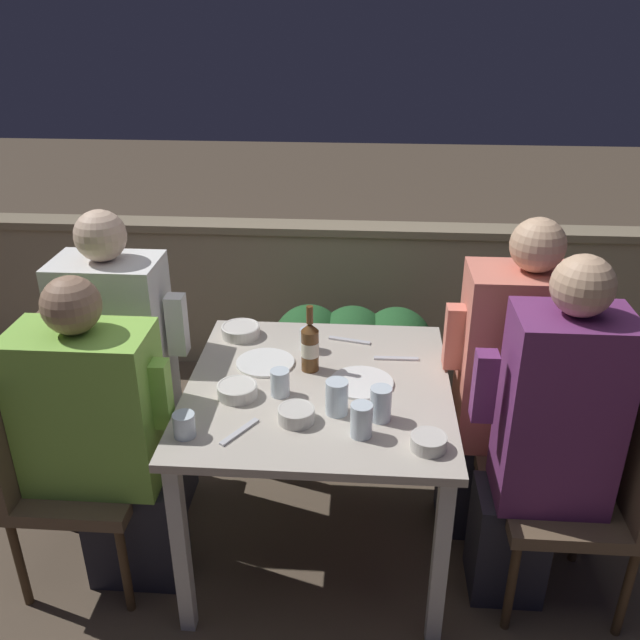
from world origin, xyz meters
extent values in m
plane|color=brown|center=(0.00, 0.00, 0.00)|extent=(16.00, 16.00, 0.00)
cube|color=gray|center=(0.00, 1.47, 0.40)|extent=(9.00, 0.14, 0.81)
cube|color=gray|center=(0.00, 1.47, 0.83)|extent=(9.00, 0.18, 0.04)
cube|color=#BCB2A3|center=(0.00, 0.00, 0.71)|extent=(0.94, 0.99, 0.03)
cube|color=silver|center=(-0.42, -0.44, 0.35)|extent=(0.05, 0.05, 0.70)
cube|color=silver|center=(0.42, -0.44, 0.35)|extent=(0.05, 0.05, 0.70)
cube|color=silver|center=(-0.42, 0.44, 0.35)|extent=(0.05, 0.05, 0.70)
cube|color=silver|center=(0.42, 0.44, 0.35)|extent=(0.05, 0.05, 0.70)
cube|color=brown|center=(0.10, 0.90, 0.14)|extent=(0.79, 0.36, 0.28)
ellipsoid|color=#235628|center=(-0.12, 0.90, 0.43)|extent=(0.36, 0.47, 0.34)
ellipsoid|color=#235628|center=(0.10, 0.90, 0.43)|extent=(0.36, 0.47, 0.34)
ellipsoid|color=#235628|center=(0.32, 0.90, 0.43)|extent=(0.36, 0.47, 0.34)
cube|color=brown|center=(-0.83, -0.20, 0.41)|extent=(0.44, 0.44, 0.05)
cube|color=brown|center=(-1.03, -0.20, 0.66)|extent=(0.06, 0.44, 0.45)
cylinder|color=#47321E|center=(-1.02, -0.39, 0.19)|extent=(0.03, 0.03, 0.38)
cylinder|color=#47321E|center=(-0.65, -0.39, 0.19)|extent=(0.03, 0.03, 0.38)
cylinder|color=#47321E|center=(-1.02, -0.01, 0.19)|extent=(0.03, 0.03, 0.38)
cylinder|color=#47321E|center=(-0.65, -0.01, 0.19)|extent=(0.03, 0.03, 0.38)
cube|color=#282833|center=(-0.66, -0.20, 0.22)|extent=(0.32, 0.23, 0.43)
cube|color=#8CCC4C|center=(-0.76, -0.20, 0.72)|extent=(0.46, 0.26, 0.58)
cube|color=#8CCC4C|center=(-0.51, -0.20, 0.79)|extent=(0.07, 0.07, 0.24)
sphere|color=#99755B|center=(-0.76, -0.20, 1.11)|extent=(0.19, 0.19, 0.19)
cube|color=brown|center=(-0.88, 0.21, 0.41)|extent=(0.44, 0.44, 0.05)
cube|color=brown|center=(-1.07, 0.21, 0.66)|extent=(0.06, 0.44, 0.45)
cylinder|color=#47321E|center=(-1.07, 0.02, 0.19)|extent=(0.03, 0.03, 0.38)
cylinder|color=#47321E|center=(-0.69, 0.02, 0.19)|extent=(0.03, 0.03, 0.38)
cylinder|color=#47321E|center=(-1.07, 0.39, 0.19)|extent=(0.03, 0.03, 0.38)
cylinder|color=#47321E|center=(-0.69, 0.39, 0.19)|extent=(0.03, 0.03, 0.38)
cube|color=#282833|center=(-0.71, 0.21, 0.22)|extent=(0.28, 0.23, 0.43)
cube|color=white|center=(-0.81, 0.21, 0.77)|extent=(0.40, 0.26, 0.67)
cube|color=white|center=(-0.56, 0.21, 0.85)|extent=(0.07, 0.07, 0.24)
sphere|color=beige|center=(-0.81, 0.21, 1.20)|extent=(0.19, 0.19, 0.19)
cube|color=brown|center=(0.86, -0.18, 0.41)|extent=(0.44, 0.44, 0.05)
cube|color=brown|center=(1.06, -0.18, 0.66)|extent=(0.06, 0.44, 0.45)
cylinder|color=#47321E|center=(0.68, -0.37, 0.19)|extent=(0.03, 0.03, 0.38)
cylinder|color=#47321E|center=(1.05, -0.37, 0.19)|extent=(0.03, 0.03, 0.38)
cylinder|color=#47321E|center=(0.68, 0.01, 0.19)|extent=(0.03, 0.03, 0.38)
cylinder|color=#47321E|center=(1.05, 0.01, 0.19)|extent=(0.03, 0.03, 0.38)
cube|color=#282833|center=(0.69, -0.18, 0.22)|extent=(0.25, 0.23, 0.43)
cube|color=#6B2D66|center=(0.79, -0.18, 0.77)|extent=(0.36, 0.26, 0.69)
cube|color=#6B2D66|center=(0.54, -0.18, 0.86)|extent=(0.07, 0.07, 0.24)
sphere|color=tan|center=(0.79, -0.18, 1.21)|extent=(0.19, 0.19, 0.19)
cube|color=brown|center=(0.81, 0.15, 0.41)|extent=(0.44, 0.44, 0.05)
cube|color=brown|center=(1.00, 0.15, 0.66)|extent=(0.06, 0.44, 0.45)
cylinder|color=#47321E|center=(0.62, -0.04, 0.19)|extent=(0.03, 0.03, 0.38)
cylinder|color=#47321E|center=(0.99, -0.04, 0.19)|extent=(0.03, 0.03, 0.38)
cylinder|color=#47321E|center=(0.62, 0.34, 0.19)|extent=(0.03, 0.03, 0.38)
cylinder|color=#47321E|center=(0.99, 0.34, 0.19)|extent=(0.03, 0.03, 0.38)
cube|color=#282833|center=(0.64, 0.15, 0.22)|extent=(0.31, 0.23, 0.43)
cube|color=#E07A66|center=(0.74, 0.15, 0.78)|extent=(0.44, 0.26, 0.69)
cube|color=#E07A66|center=(0.49, 0.15, 0.86)|extent=(0.07, 0.07, 0.24)
sphere|color=tan|center=(0.74, 0.15, 1.22)|extent=(0.19, 0.19, 0.19)
cylinder|color=brown|center=(-0.04, 0.10, 0.81)|extent=(0.06, 0.06, 0.16)
cylinder|color=beige|center=(-0.04, 0.10, 0.82)|extent=(0.07, 0.07, 0.06)
cone|color=brown|center=(-0.04, 0.10, 0.90)|extent=(0.06, 0.06, 0.03)
cylinder|color=brown|center=(-0.04, 0.10, 0.95)|extent=(0.02, 0.02, 0.07)
cylinder|color=white|center=(-0.21, 0.13, 0.73)|extent=(0.22, 0.22, 0.01)
cylinder|color=white|center=(0.15, 0.01, 0.73)|extent=(0.23, 0.23, 0.01)
cylinder|color=beige|center=(-0.06, -0.23, 0.75)|extent=(0.12, 0.12, 0.05)
torus|color=beige|center=(-0.06, -0.23, 0.77)|extent=(0.12, 0.12, 0.01)
cylinder|color=silver|center=(-0.27, -0.10, 0.75)|extent=(0.14, 0.14, 0.05)
torus|color=silver|center=(-0.27, -0.10, 0.77)|extent=(0.14, 0.14, 0.01)
cylinder|color=silver|center=(-0.34, 0.36, 0.75)|extent=(0.16, 0.16, 0.04)
torus|color=silver|center=(-0.34, 0.36, 0.77)|extent=(0.16, 0.16, 0.01)
cylinder|color=beige|center=(0.36, -0.35, 0.75)|extent=(0.11, 0.11, 0.04)
torus|color=beige|center=(0.36, -0.35, 0.77)|extent=(0.11, 0.11, 0.01)
cylinder|color=silver|center=(0.07, -0.17, 0.79)|extent=(0.08, 0.08, 0.12)
cylinder|color=silver|center=(0.16, -0.30, 0.79)|extent=(0.07, 0.07, 0.11)
cylinder|color=silver|center=(-0.13, -0.08, 0.78)|extent=(0.07, 0.07, 0.10)
cylinder|color=silver|center=(-0.06, 0.26, 0.77)|extent=(0.06, 0.06, 0.09)
cylinder|color=silver|center=(-0.40, -0.34, 0.77)|extent=(0.07, 0.07, 0.08)
cylinder|color=silver|center=(0.22, -0.20, 0.79)|extent=(0.07, 0.07, 0.12)
cube|color=silver|center=(0.28, 0.20, 0.73)|extent=(0.17, 0.02, 0.01)
cube|color=silver|center=(-0.23, -0.31, 0.73)|extent=(0.11, 0.16, 0.01)
cube|color=silver|center=(0.10, 0.34, 0.73)|extent=(0.17, 0.06, 0.01)
cylinder|color=#B2A899|center=(1.40, 0.85, 0.09)|extent=(0.22, 0.22, 0.19)
cylinder|color=#47331E|center=(1.40, 0.85, 0.27)|extent=(0.03, 0.03, 0.17)
ellipsoid|color=#235628|center=(1.40, 0.85, 0.48)|extent=(0.30, 0.30, 0.27)
camera|label=1|loc=(0.15, -2.07, 1.99)|focal=38.00mm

